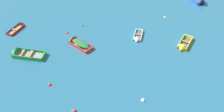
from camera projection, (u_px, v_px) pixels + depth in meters
rowboat_yellow_far_left at (183, 46)px, 31.41m from camera, size 2.95×3.25×1.07m
rowboat_maroon_back_row_center at (20, 26)px, 34.83m from camera, size 2.50×3.12×0.94m
rowboat_white_cluster_inner at (137, 39)px, 32.69m from camera, size 1.93×2.94×0.91m
rowboat_red_far_back at (77, 42)px, 31.85m from camera, size 3.32×3.61×1.23m
rowboat_green_back_row_left at (20, 53)px, 30.32m from camera, size 4.57×2.76×1.36m
mooring_buoy_near_foreground at (143, 100)px, 25.16m from camera, size 0.40×0.40×0.40m
mooring_buoy_outer_edge at (67, 33)px, 33.86m from camera, size 0.34×0.34×0.34m
mooring_buoy_central at (50, 85)px, 26.74m from camera, size 0.41×0.41×0.41m
mooring_buoy_between_boats_right at (74, 111)px, 24.15m from camera, size 0.48×0.48×0.48m
mooring_buoy_between_boats_left at (165, 17)px, 36.77m from camera, size 0.34×0.34×0.34m
mooring_buoy_midfield at (82, 26)px, 35.14m from camera, size 0.32×0.32×0.32m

